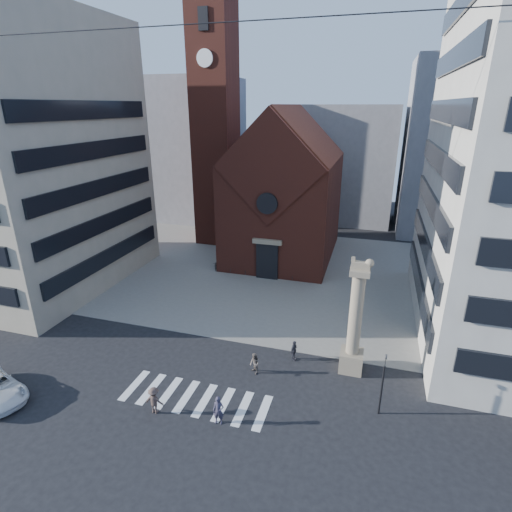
# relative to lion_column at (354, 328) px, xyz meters

# --- Properties ---
(ground) EXTENTS (120.00, 120.00, 0.00)m
(ground) POSITION_rel_lion_column_xyz_m (-10.01, -3.00, -3.46)
(ground) COLOR black
(ground) RESTS_ON ground
(piazza) EXTENTS (46.00, 30.00, 0.05)m
(piazza) POSITION_rel_lion_column_xyz_m (-10.01, 16.00, -3.43)
(piazza) COLOR gray
(piazza) RESTS_ON ground
(zebra_crossing) EXTENTS (10.20, 3.20, 0.01)m
(zebra_crossing) POSITION_rel_lion_column_xyz_m (-9.46, -6.00, -3.45)
(zebra_crossing) COLOR white
(zebra_crossing) RESTS_ON ground
(church) EXTENTS (12.00, 16.65, 18.00)m
(church) POSITION_rel_lion_column_xyz_m (-10.01, 22.04, 4.53)
(church) COLOR maroon
(church) RESTS_ON ground
(campanile) EXTENTS (5.50, 5.50, 31.20)m
(campanile) POSITION_rel_lion_column_xyz_m (-20.01, 25.00, 12.28)
(campanile) COLOR maroon
(campanile) RESTS_ON ground
(building_left) EXTENTS (18.00, 20.00, 26.00)m
(building_left) POSITION_rel_lion_column_xyz_m (-34.01, 7.00, 9.54)
(building_left) COLOR tan
(building_left) RESTS_ON ground
(bg_block_left) EXTENTS (16.00, 14.00, 22.00)m
(bg_block_left) POSITION_rel_lion_column_xyz_m (-30.01, 37.00, 7.54)
(bg_block_left) COLOR gray
(bg_block_left) RESTS_ON ground
(bg_block_mid) EXTENTS (14.00, 12.00, 18.00)m
(bg_block_mid) POSITION_rel_lion_column_xyz_m (-4.01, 42.00, 5.54)
(bg_block_mid) COLOR gray
(bg_block_mid) RESTS_ON ground
(bg_block_right) EXTENTS (16.00, 14.00, 24.00)m
(bg_block_right) POSITION_rel_lion_column_xyz_m (11.99, 39.00, 8.54)
(bg_block_right) COLOR gray
(bg_block_right) RESTS_ON ground
(lion_column) EXTENTS (1.63, 1.60, 8.68)m
(lion_column) POSITION_rel_lion_column_xyz_m (0.00, 0.00, 0.00)
(lion_column) COLOR gray
(lion_column) RESTS_ON ground
(traffic_light) EXTENTS (0.13, 0.16, 4.30)m
(traffic_light) POSITION_rel_lion_column_xyz_m (1.99, -4.00, -1.17)
(traffic_light) COLOR black
(traffic_light) RESTS_ON ground
(pedestrian_0) EXTENTS (0.72, 0.51, 1.85)m
(pedestrian_0) POSITION_rel_lion_column_xyz_m (-7.21, -7.56, -2.53)
(pedestrian_0) COLOR #312E40
(pedestrian_0) RESTS_ON ground
(pedestrian_1) EXTENTS (0.98, 0.98, 1.60)m
(pedestrian_1) POSITION_rel_lion_column_xyz_m (-6.52, -2.38, -2.66)
(pedestrian_1) COLOR #63584F
(pedestrian_1) RESTS_ON ground
(pedestrian_2) EXTENTS (0.62, 1.00, 1.59)m
(pedestrian_2) POSITION_rel_lion_column_xyz_m (-4.18, 0.00, -2.66)
(pedestrian_2) COLOR #2B2B34
(pedestrian_2) RESTS_ON ground
(pedestrian_3) EXTENTS (1.19, 0.71, 1.80)m
(pedestrian_3) POSITION_rel_lion_column_xyz_m (-11.33, -7.85, -2.55)
(pedestrian_3) COLOR #4A3831
(pedestrian_3) RESTS_ON ground
(scooter_0) EXTENTS (1.20, 1.86, 0.92)m
(scooter_0) POSITION_rel_lion_column_xyz_m (-16.36, 14.67, -2.95)
(scooter_0) COLOR black
(scooter_0) RESTS_ON piazza
(scooter_1) EXTENTS (1.06, 1.76, 1.02)m
(scooter_1) POSITION_rel_lion_column_xyz_m (-14.58, 14.67, -2.90)
(scooter_1) COLOR black
(scooter_1) RESTS_ON piazza
(scooter_2) EXTENTS (1.20, 1.86, 0.92)m
(scooter_2) POSITION_rel_lion_column_xyz_m (-12.80, 14.67, -2.95)
(scooter_2) COLOR black
(scooter_2) RESTS_ON piazza
(scooter_3) EXTENTS (1.06, 1.76, 1.02)m
(scooter_3) POSITION_rel_lion_column_xyz_m (-11.02, 14.67, -2.90)
(scooter_3) COLOR black
(scooter_3) RESTS_ON piazza
(scooter_4) EXTENTS (1.20, 1.86, 0.92)m
(scooter_4) POSITION_rel_lion_column_xyz_m (-9.24, 14.67, -2.95)
(scooter_4) COLOR black
(scooter_4) RESTS_ON piazza
(scooter_5) EXTENTS (1.06, 1.76, 1.02)m
(scooter_5) POSITION_rel_lion_column_xyz_m (-7.46, 14.67, -2.90)
(scooter_5) COLOR black
(scooter_5) RESTS_ON piazza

